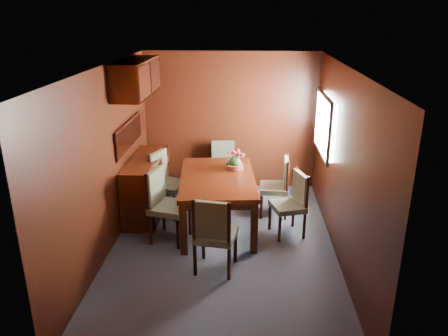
# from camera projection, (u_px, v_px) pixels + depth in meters

# --- Properties ---
(ground) EXTENTS (4.50, 4.50, 0.00)m
(ground) POSITION_uv_depth(u_px,v_px,m) (223.00, 247.00, 5.95)
(ground) COLOR #323745
(ground) RESTS_ON ground
(room_shell) EXTENTS (3.06, 4.52, 2.41)m
(room_shell) POSITION_uv_depth(u_px,v_px,m) (216.00, 124.00, 5.71)
(room_shell) COLOR black
(room_shell) RESTS_ON ground
(sideboard) EXTENTS (0.48, 1.40, 0.90)m
(sideboard) POSITION_uv_depth(u_px,v_px,m) (147.00, 186.00, 6.80)
(sideboard) COLOR black
(sideboard) RESTS_ON ground
(dining_table) EXTENTS (1.20, 1.78, 0.79)m
(dining_table) POSITION_uv_depth(u_px,v_px,m) (217.00, 184.00, 6.29)
(dining_table) COLOR black
(dining_table) RESTS_ON ground
(chair_left_near) EXTENTS (0.58, 0.60, 1.05)m
(chair_left_near) POSITION_uv_depth(u_px,v_px,m) (164.00, 201.00, 5.97)
(chair_left_near) COLOR black
(chair_left_near) RESTS_ON ground
(chair_left_far) EXTENTS (0.60, 0.62, 1.02)m
(chair_left_far) POSITION_uv_depth(u_px,v_px,m) (165.00, 179.00, 6.78)
(chair_left_far) COLOR black
(chair_left_far) RESTS_ON ground
(chair_right_near) EXTENTS (0.54, 0.55, 0.94)m
(chair_right_near) POSITION_uv_depth(u_px,v_px,m) (293.00, 200.00, 6.13)
(chair_right_near) COLOR black
(chair_right_near) RESTS_ON ground
(chair_right_far) EXTENTS (0.45, 0.47, 0.94)m
(chair_right_far) POSITION_uv_depth(u_px,v_px,m) (279.00, 183.00, 6.73)
(chair_right_far) COLOR black
(chair_right_far) RESTS_ON ground
(chair_head) EXTENTS (0.55, 0.53, 1.01)m
(chair_head) POSITION_uv_depth(u_px,v_px,m) (214.00, 231.00, 5.19)
(chair_head) COLOR black
(chair_head) RESTS_ON ground
(chair_foot) EXTENTS (0.48, 0.46, 0.92)m
(chair_foot) POSITION_uv_depth(u_px,v_px,m) (223.00, 164.00, 7.62)
(chair_foot) COLOR black
(chair_foot) RESTS_ON ground
(flower_centerpiece) EXTENTS (0.29, 0.29, 0.29)m
(flower_centerpiece) POSITION_uv_depth(u_px,v_px,m) (234.00, 160.00, 6.50)
(flower_centerpiece) COLOR #A24631
(flower_centerpiece) RESTS_ON dining_table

